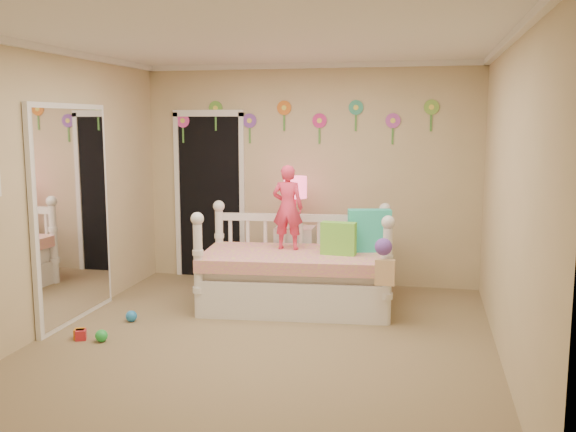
% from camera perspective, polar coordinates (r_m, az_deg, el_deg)
% --- Properties ---
extents(floor, '(4.00, 4.50, 0.01)m').
position_cam_1_polar(floor, '(5.66, -2.33, -11.45)').
color(floor, '#7F684C').
rests_on(floor, ground).
extents(ceiling, '(4.00, 4.50, 0.01)m').
position_cam_1_polar(ceiling, '(5.36, -2.50, 15.69)').
color(ceiling, white).
rests_on(ceiling, floor).
extents(back_wall, '(4.00, 0.01, 2.60)m').
position_cam_1_polar(back_wall, '(7.54, 1.92, 3.73)').
color(back_wall, tan).
rests_on(back_wall, floor).
extents(left_wall, '(0.01, 4.50, 2.60)m').
position_cam_1_polar(left_wall, '(6.17, -20.71, 2.10)').
color(left_wall, tan).
rests_on(left_wall, floor).
extents(right_wall, '(0.01, 4.50, 2.60)m').
position_cam_1_polar(right_wall, '(5.22, 19.35, 1.10)').
color(right_wall, tan).
rests_on(right_wall, floor).
extents(crown_molding, '(4.00, 4.50, 0.06)m').
position_cam_1_polar(crown_molding, '(5.35, -2.50, 15.37)').
color(crown_molding, white).
rests_on(crown_molding, ceiling).
extents(daybed, '(2.04, 1.23, 1.06)m').
position_cam_1_polar(daybed, '(6.57, 0.73, -3.79)').
color(daybed, white).
rests_on(daybed, floor).
extents(pillow_turquoise, '(0.46, 0.25, 0.44)m').
position_cam_1_polar(pillow_turquoise, '(6.62, 7.35, -1.30)').
color(pillow_turquoise, '#2AD2C0').
rests_on(pillow_turquoise, daybed).
extents(pillow_lime, '(0.36, 0.16, 0.33)m').
position_cam_1_polar(pillow_lime, '(6.43, 4.58, -2.03)').
color(pillow_lime, '#76DA42').
rests_on(pillow_lime, daybed).
extents(child, '(0.33, 0.22, 0.90)m').
position_cam_1_polar(child, '(6.64, -0.03, 0.79)').
color(child, '#F5375D').
rests_on(child, daybed).
extents(nightstand, '(0.44, 0.34, 0.73)m').
position_cam_1_polar(nightstand, '(7.33, 0.65, -3.80)').
color(nightstand, white).
rests_on(nightstand, floor).
extents(table_lamp, '(0.26, 0.26, 0.58)m').
position_cam_1_polar(table_lamp, '(7.20, 0.66, 2.05)').
color(table_lamp, '#EE1F52').
rests_on(table_lamp, nightstand).
extents(closet_doorway, '(0.90, 0.04, 2.07)m').
position_cam_1_polar(closet_doorway, '(7.87, -7.10, 1.93)').
color(closet_doorway, black).
rests_on(closet_doorway, back_wall).
extents(flower_decals, '(3.40, 0.02, 0.50)m').
position_cam_1_polar(flower_decals, '(7.52, 1.24, 8.60)').
color(flower_decals, '#B2668C').
rests_on(flower_decals, back_wall).
extents(mirror_closet, '(0.07, 1.30, 2.10)m').
position_cam_1_polar(mirror_closet, '(6.43, -18.85, 0.19)').
color(mirror_closet, white).
rests_on(mirror_closet, left_wall).
extents(hanging_bag, '(0.20, 0.16, 0.36)m').
position_cam_1_polar(hanging_bag, '(5.87, 8.56, -4.24)').
color(hanging_bag, beige).
rests_on(hanging_bag, daybed).
extents(toy_scatter, '(1.19, 1.49, 0.11)m').
position_cam_1_polar(toy_scatter, '(6.35, -17.81, -9.07)').
color(toy_scatter, '#996666').
rests_on(toy_scatter, floor).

